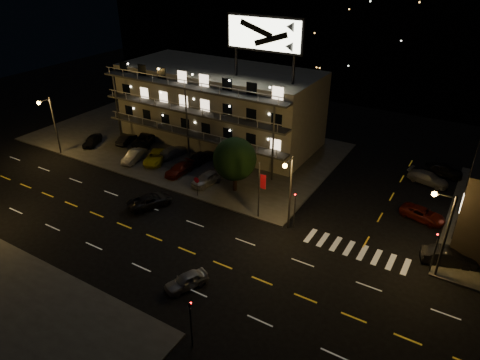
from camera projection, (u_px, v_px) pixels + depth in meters
The scene contains 29 objects.
ground at pixel (170, 244), 40.90m from camera, with size 140.00×140.00×0.00m, color black.
curb_nw at pixel (183, 142), 62.27m from camera, with size 44.00×24.00×0.15m, color #363533.
motel at pixel (220, 105), 60.84m from camera, with size 28.00×13.80×18.10m.
hill_backdrop at pixel (353, 21), 89.88m from camera, with size 120.00×25.00×24.00m.
streetlight_nw at pixel (51, 120), 56.30m from camera, with size 0.44×1.92×8.00m.
streetlight_nc at pixel (289, 187), 40.65m from camera, with size 0.44×1.92×8.00m.
streetlight_ne at pixel (443, 227), 34.74m from camera, with size 1.92×0.44×8.00m.
signal_nw at pixel (295, 207), 41.99m from camera, with size 0.20×0.27×4.60m.
signal_sw at pixel (191, 320), 29.19m from camera, with size 0.20×0.27×4.60m.
signal_ne at pixel (435, 249), 36.10m from camera, with size 0.27×0.20×4.60m.
banner_north at pixel (260, 189), 43.28m from camera, with size 0.83×0.16×6.40m.
stop_sign at pixel (197, 183), 47.89m from camera, with size 0.91×0.11×2.61m.
tree at pixel (234, 160), 47.97m from camera, with size 5.12×4.93×6.45m.
lot_car_0 at pixel (92, 140), 60.93m from camera, with size 1.60×3.97×1.35m, color black.
lot_car_1 at pixel (134, 156), 56.28m from camera, with size 1.47×4.23×1.39m, color gray.
lot_car_2 at pixel (156, 157), 56.00m from camera, with size 2.23×4.84×1.34m, color yellow.
lot_car_3 at pixel (179, 169), 53.06m from camera, with size 1.74×4.29×1.25m, color #5C160D.
lot_car_4 at pixel (207, 178), 50.70m from camera, with size 1.71×4.26×1.45m, color gray.
lot_car_5 at pixel (127, 139), 61.37m from camera, with size 1.32×3.79×1.25m, color black.
lot_car_6 at pixel (145, 139), 61.19m from camera, with size 2.44×5.29×1.47m, color black.
lot_car_7 at pixel (173, 151), 57.60m from camera, with size 1.84×4.54×1.32m, color gray.
lot_car_8 at pixel (201, 157), 55.99m from camera, with size 1.74×4.33×1.47m, color black.
lot_car_9 at pixel (224, 159), 55.29m from camera, with size 1.62×4.65×1.53m, color #5C160D.
side_car_0 at pixel (449, 257), 37.98m from camera, with size 1.62×4.66×1.53m, color black.
side_car_1 at pixel (423, 214), 44.34m from camera, with size 2.09×4.53×1.26m, color #5C160D.
side_car_2 at pixel (428, 178), 51.17m from camera, with size 1.95×4.79×1.39m, color gray.
side_car_3 at pixel (443, 170), 52.94m from camera, with size 1.81×4.50×1.53m, color black.
road_car_east at pixel (186, 281), 35.46m from camera, with size 1.49×3.70×1.26m, color gray.
road_car_west at pixel (150, 201), 46.61m from camera, with size 2.25×4.87×1.35m, color black.
Camera 1 is at (22.78, -24.84, 24.88)m, focal length 32.00 mm.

